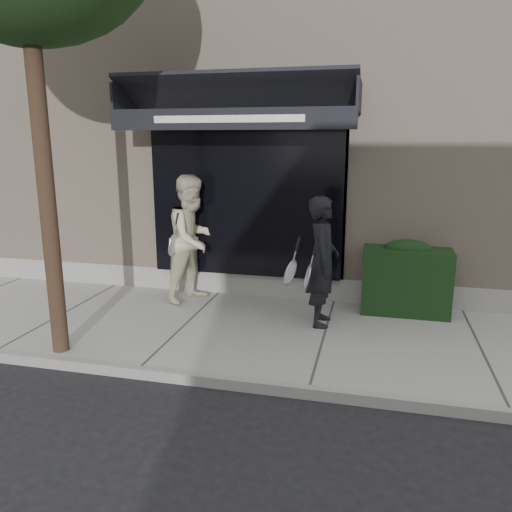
# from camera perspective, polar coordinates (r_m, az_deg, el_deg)

# --- Properties ---
(ground) EXTENTS (80.00, 80.00, 0.00)m
(ground) POSITION_cam_1_polar(r_m,az_deg,el_deg) (7.03, 7.79, -9.79)
(ground) COLOR black
(ground) RESTS_ON ground
(sidewalk) EXTENTS (20.00, 3.00, 0.12)m
(sidewalk) POSITION_cam_1_polar(r_m,az_deg,el_deg) (7.01, 7.80, -9.34)
(sidewalk) COLOR gray
(sidewalk) RESTS_ON ground
(curb) EXTENTS (20.00, 0.10, 0.14)m
(curb) POSITION_cam_1_polar(r_m,az_deg,el_deg) (5.61, 6.07, -15.21)
(curb) COLOR gray
(curb) RESTS_ON ground
(building_facade) EXTENTS (14.30, 8.04, 5.64)m
(building_facade) POSITION_cam_1_polar(r_m,az_deg,el_deg) (11.42, 10.88, 12.99)
(building_facade) COLOR #BEA791
(building_facade) RESTS_ON ground
(hedge) EXTENTS (1.30, 0.70, 1.14)m
(hedge) POSITION_cam_1_polar(r_m,az_deg,el_deg) (7.99, 16.77, -2.42)
(hedge) COLOR black
(hedge) RESTS_ON sidewalk
(pedestrian_front) EXTENTS (0.74, 0.91, 1.85)m
(pedestrian_front) POSITION_cam_1_polar(r_m,az_deg,el_deg) (7.11, 7.59, -0.65)
(pedestrian_front) COLOR black
(pedestrian_front) RESTS_ON sidewalk
(pedestrian_back) EXTENTS (1.12, 1.24, 2.07)m
(pedestrian_back) POSITION_cam_1_polar(r_m,az_deg,el_deg) (8.17, -7.20, 1.97)
(pedestrian_back) COLOR beige
(pedestrian_back) RESTS_ON sidewalk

